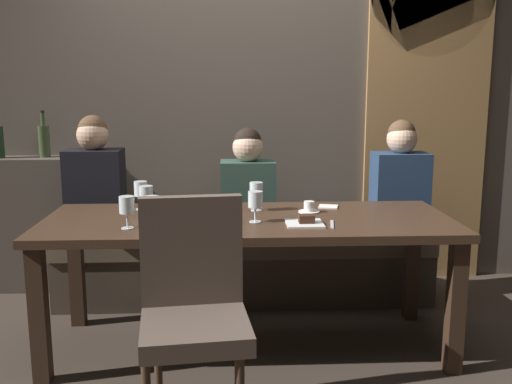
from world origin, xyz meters
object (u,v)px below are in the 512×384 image
diner_redhead (95,182)px  dessert_plate (305,222)px  diner_far_end (400,181)px  wine_glass_end_left (127,206)px  banquette_bench (245,268)px  espresso_cup (309,208)px  wine_glass_center_front (141,189)px  wine_glass_far_left (146,195)px  fork_on_table (332,224)px  wine_glass_far_right (256,191)px  diner_bearded (248,186)px  wine_glass_end_right (255,201)px  dining_table (248,234)px  wine_bottle_pale_label (44,140)px  wine_glass_center_back (152,206)px  chair_near_side (194,299)px

diner_redhead → dessert_plate: size_ratio=4.27×
diner_far_end → wine_glass_end_left: 1.90m
banquette_bench → espresso_cup: espresso_cup is taller
wine_glass_end_left → wine_glass_center_front: same height
wine_glass_far_left → fork_on_table: size_ratio=0.96×
wine_glass_end_left → dessert_plate: size_ratio=0.86×
diner_far_end → fork_on_table: (-0.62, -0.91, -0.07)m
wine_glass_end_left → wine_glass_far_right: (0.66, 0.39, 0.00)m
diner_bearded → wine_glass_end_right: bearing=-89.2°
dining_table → fork_on_table: size_ratio=12.94×
diner_redhead → wine_bottle_pale_label: 0.62m
wine_glass_center_back → wine_glass_center_front: (-0.12, 0.46, 0.00)m
dining_table → diner_redhead: 1.20m
dining_table → diner_far_end: bearing=34.7°
fork_on_table → wine_glass_center_front: bearing=166.8°
diner_bearded → wine_glass_end_right: diner_bearded is taller
wine_glass_end_left → fork_on_table: wine_glass_end_left is taller
chair_near_side → wine_glass_center_back: 0.64m
diner_redhead → wine_glass_end_left: size_ratio=4.95×
diner_redhead → fork_on_table: 1.64m
diner_bearded → wine_glass_center_back: 1.06m
diner_bearded → fork_on_table: 0.99m
dining_table → dessert_plate: 0.35m
chair_near_side → wine_glass_center_front: 1.08m
wine_glass_end_right → wine_glass_far_right: size_ratio=1.00×
dining_table → wine_glass_center_front: wine_glass_center_front is taller
diner_redhead → wine_glass_end_right: size_ratio=4.95×
banquette_bench → diner_bearded: size_ratio=3.45×
diner_redhead → wine_glass_far_left: diner_redhead is taller
wine_bottle_pale_label → wine_glass_center_back: wine_bottle_pale_label is taller
wine_glass_end_right → wine_glass_center_front: 0.73m
chair_near_side → wine_glass_end_right: 0.75m
diner_far_end → wine_glass_end_right: diner_far_end is taller
diner_redhead → wine_glass_end_left: (0.36, -0.88, 0.02)m
wine_bottle_pale_label → wine_glass_end_right: bearing=-39.0°
wine_glass_far_right → fork_on_table: 0.53m
dining_table → wine_glass_center_back: bearing=-157.0°
banquette_bench → espresso_cup: size_ratio=20.83×
wine_glass_center_front → diner_bearded: bearing=36.9°
diner_far_end → wine_glass_end_left: bearing=-150.7°
wine_glass_far_left → banquette_bench: bearing=47.3°
diner_bearded → wine_bottle_pale_label: wine_bottle_pale_label is taller
espresso_cup → fork_on_table: bearing=-75.6°
wine_glass_far_left → fork_on_table: 1.03m
dining_table → espresso_cup: size_ratio=18.33×
dining_table → banquette_bench: bearing=90.0°
wine_bottle_pale_label → wine_glass_end_right: (1.43, -1.16, -0.22)m
banquette_bench → fork_on_table: size_ratio=14.71×
wine_glass_far_left → wine_glass_center_front: (-0.05, 0.15, 0.00)m
wine_glass_end_right → wine_glass_far_right: same height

